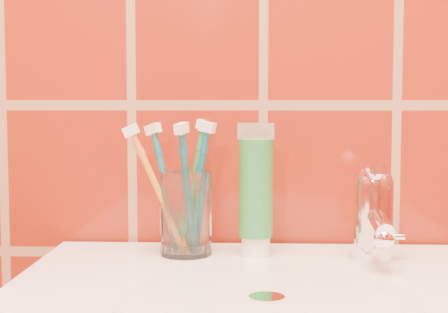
{
  "coord_description": "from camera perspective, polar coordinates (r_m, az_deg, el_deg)",
  "views": [
    {
      "loc": [
        -0.01,
        0.25,
        1.05
      ],
      "look_at": [
        -0.05,
        1.08,
        0.98
      ],
      "focal_mm": 55.0,
      "sensor_mm": 36.0,
      "label": 1
    }
  ],
  "objects": [
    {
      "name": "toothbrush_2",
      "position": [
        0.86,
        -3.11,
        -2.87
      ],
      "size": [
        0.06,
        0.08,
        0.18
      ],
      "primitive_type": null,
      "rotation": [
        0.16,
        0.0,
        -0.41
      ],
      "color": "#0B5864",
      "rests_on": "glass_tumbler"
    },
    {
      "name": "faucet",
      "position": [
        0.86,
        12.36,
        -4.37
      ],
      "size": [
        0.05,
        0.11,
        0.12
      ],
      "color": "white",
      "rests_on": "pedestal_sink"
    },
    {
      "name": "glass_tumbler",
      "position": [
        0.88,
        -3.22,
        -4.73
      ],
      "size": [
        0.07,
        0.07,
        0.11
      ],
      "primitive_type": "cylinder",
      "rotation": [
        0.0,
        0.0,
        0.11
      ],
      "color": "white",
      "rests_on": "pedestal_sink"
    },
    {
      "name": "toothbrush_3",
      "position": [
        0.89,
        -4.76,
        -2.76
      ],
      "size": [
        0.12,
        0.11,
        0.18
      ],
      "primitive_type": null,
      "rotation": [
        0.29,
        0.0,
        -2.17
      ],
      "color": "#0D606E",
      "rests_on": "glass_tumbler"
    },
    {
      "name": "toothbrush_4",
      "position": [
        0.9,
        -2.66,
        -2.51
      ],
      "size": [
        0.11,
        0.13,
        0.19
      ],
      "primitive_type": null,
      "rotation": [
        0.31,
        0.0,
        2.56
      ],
      "color": "#1F7539",
      "rests_on": "glass_tumbler"
    },
    {
      "name": "toothbrush_0",
      "position": [
        0.87,
        -5.44,
        -2.93
      ],
      "size": [
        0.12,
        0.11,
        0.17
      ],
      "primitive_type": null,
      "rotation": [
        0.41,
        0.0,
        -1.41
      ],
      "color": "orange",
      "rests_on": "glass_tumbler"
    },
    {
      "name": "toothbrush_1",
      "position": [
        0.88,
        -2.17,
        -2.7
      ],
      "size": [
        0.08,
        0.07,
        0.18
      ],
      "primitive_type": null,
      "rotation": [
        0.17,
        0.0,
        1.14
      ],
      "color": "#0D5C74",
      "rests_on": "glass_tumbler"
    },
    {
      "name": "toothpaste_tube",
      "position": [
        0.87,
        2.67,
        -3.14
      ],
      "size": [
        0.05,
        0.04,
        0.17
      ],
      "rotation": [
        0.0,
        0.0,
        -0.25
      ],
      "color": "white",
      "rests_on": "pedestal_sink"
    }
  ]
}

